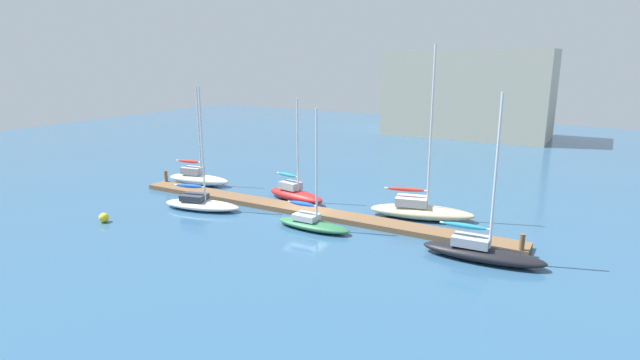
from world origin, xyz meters
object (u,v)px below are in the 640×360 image
sailboat_4 (420,209)px  sailboat_1 (201,203)px  sailboat_3 (312,222)px  mooring_buoy_yellow (104,218)px  sailboat_0 (198,177)px  sailboat_2 (295,193)px  sailboat_5 (481,250)px  harbor_building_distant (467,93)px

sailboat_4 → sailboat_1: bearing=-171.2°
sailboat_3 → mooring_buoy_yellow: (-12.80, -5.76, -0.16)m
sailboat_0 → mooring_buoy_yellow: bearing=-89.7°
sailboat_4 → sailboat_2: bearing=170.4°
sailboat_5 → harbor_building_distant: (-12.13, 43.96, 5.27)m
mooring_buoy_yellow → harbor_building_distant: bearing=77.3°
sailboat_1 → sailboat_5: 19.77m
sailboat_2 → sailboat_1: bearing=-120.8°
mooring_buoy_yellow → harbor_building_distant: (11.23, 49.96, 5.52)m
sailboat_0 → sailboat_3: (14.47, -4.98, -0.16)m
sailboat_1 → sailboat_2: size_ratio=1.12×
sailboat_3 → mooring_buoy_yellow: sailboat_3 is taller
sailboat_0 → sailboat_3: size_ratio=1.09×
sailboat_5 → harbor_building_distant: size_ratio=0.42×
sailboat_1 → sailboat_4: 15.65m
mooring_buoy_yellow → sailboat_1: bearing=56.6°
sailboat_5 → harbor_building_distant: harbor_building_distant is taller
sailboat_3 → harbor_building_distant: harbor_building_distant is taller
sailboat_0 → harbor_building_distant: bearing=63.2°
sailboat_2 → sailboat_4: 9.78m
sailboat_5 → mooring_buoy_yellow: bearing=-167.9°
sailboat_1 → sailboat_4: (14.48, 5.94, 0.14)m
harbor_building_distant → mooring_buoy_yellow: bearing=-102.7°
sailboat_3 → mooring_buoy_yellow: 14.04m
sailboat_2 → sailboat_5: 15.77m
sailboat_4 → mooring_buoy_yellow: bearing=-161.3°
sailboat_1 → mooring_buoy_yellow: size_ratio=13.68×
harbor_building_distant → sailboat_3: bearing=-88.0°
sailboat_3 → mooring_buoy_yellow: size_ratio=12.14×
sailboat_3 → harbor_building_distant: size_ratio=0.36×
sailboat_3 → mooring_buoy_yellow: bearing=-155.2°
sailboat_5 → mooring_buoy_yellow: sailboat_5 is taller
sailboat_0 → sailboat_4: bearing=-6.8°
sailboat_2 → harbor_building_distant: harbor_building_distant is taller
sailboat_2 → harbor_building_distant: bearing=96.8°
sailboat_1 → mooring_buoy_yellow: 6.52m
sailboat_2 → mooring_buoy_yellow: sailboat_2 is taller
sailboat_1 → sailboat_2: sailboat_1 is taller
sailboat_5 → sailboat_3: bearing=179.0°
sailboat_2 → sailboat_5: size_ratio=0.86×
sailboat_1 → harbor_building_distant: harbor_building_distant is taller
sailboat_3 → sailboat_4: sailboat_4 is taller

